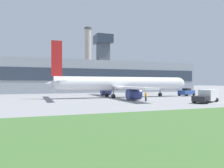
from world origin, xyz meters
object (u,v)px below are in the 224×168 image
pushback_tug (187,92)px  ground_crew_person (146,96)px  airplane (120,84)px  baggage_truck (207,96)px

pushback_tug → ground_crew_person: size_ratio=2.83×
airplane → pushback_tug: bearing=0.1°
pushback_tug → ground_crew_person: 19.90m
airplane → baggage_truck: (8.65, -15.60, -1.82)m
airplane → ground_crew_person: (0.45, -10.52, -2.02)m
airplane → baggage_truck: 17.93m
baggage_truck → airplane: bearing=119.0°
pushback_tug → baggage_truck: (-8.67, -15.63, 0.18)m
baggage_truck → ground_crew_person: (-8.20, 5.08, -0.20)m
airplane → pushback_tug: size_ratio=6.98×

